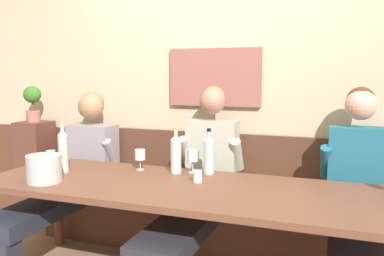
# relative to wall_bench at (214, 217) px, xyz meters

# --- Properties ---
(room_wall_back) EXTENTS (6.80, 0.12, 2.80)m
(room_wall_back) POSITION_rel_wall_bench_xyz_m (-0.00, 0.26, 1.12)
(room_wall_back) COLOR beige
(room_wall_back) RESTS_ON ground
(wood_wainscot_panel) EXTENTS (6.80, 0.03, 0.91)m
(wood_wainscot_panel) POSITION_rel_wall_bench_xyz_m (0.00, 0.21, 0.17)
(wood_wainscot_panel) COLOR brown
(wood_wainscot_panel) RESTS_ON ground
(wall_bench) EXTENTS (2.98, 0.42, 0.94)m
(wall_bench) POSITION_rel_wall_bench_xyz_m (0.00, 0.00, 0.00)
(wall_bench) COLOR brown
(wall_bench) RESTS_ON ground
(dining_table) EXTENTS (2.68, 0.88, 0.73)m
(dining_table) POSITION_rel_wall_bench_xyz_m (0.00, -0.69, 0.38)
(dining_table) COLOR brown
(dining_table) RESTS_ON ground
(person_right_seat) EXTENTS (0.50, 1.30, 1.27)m
(person_right_seat) POSITION_rel_wall_bench_xyz_m (-1.11, -0.35, 0.35)
(person_right_seat) COLOR #2A2C3B
(person_right_seat) RESTS_ON ground
(person_left_seat) EXTENTS (0.50, 1.29, 1.33)m
(person_left_seat) POSITION_rel_wall_bench_xyz_m (-0.01, -0.38, 0.35)
(person_left_seat) COLOR #332A3C
(person_left_seat) RESTS_ON ground
(person_center_left_seat) EXTENTS (0.50, 1.29, 1.34)m
(person_center_left_seat) POSITION_rel_wall_bench_xyz_m (1.05, -0.36, 0.37)
(person_center_left_seat) COLOR #292C3B
(person_center_left_seat) RESTS_ON ground
(ice_bucket) EXTENTS (0.22, 0.22, 0.18)m
(ice_bucket) POSITION_rel_wall_bench_xyz_m (-0.87, -0.92, 0.53)
(ice_bucket) COLOR #B6BBBF
(ice_bucket) RESTS_ON dining_table
(wine_bottle_amber_mid) EXTENTS (0.07, 0.07, 0.38)m
(wine_bottle_amber_mid) POSITION_rel_wall_bench_xyz_m (-0.93, -0.66, 0.60)
(wine_bottle_amber_mid) COLOR #B6C5BC
(wine_bottle_amber_mid) RESTS_ON dining_table
(wine_bottle_green_tall) EXTENTS (0.07, 0.07, 0.32)m
(wine_bottle_green_tall) POSITION_rel_wall_bench_xyz_m (0.06, -0.35, 0.59)
(wine_bottle_green_tall) COLOR silver
(wine_bottle_green_tall) RESTS_ON dining_table
(wine_bottle_clear_water) EXTENTS (0.08, 0.08, 0.33)m
(wine_bottle_clear_water) POSITION_rel_wall_bench_xyz_m (-0.16, -0.41, 0.59)
(wine_bottle_clear_water) COLOR silver
(wine_bottle_clear_water) RESTS_ON dining_table
(wine_glass_center_front) EXTENTS (0.08, 0.08, 0.15)m
(wine_glass_center_front) POSITION_rel_wall_bench_xyz_m (-0.45, -0.41, 0.55)
(wine_glass_center_front) COLOR silver
(wine_glass_center_front) RESTS_ON dining_table
(wine_glass_center_rear) EXTENTS (0.07, 0.07, 0.14)m
(wine_glass_center_rear) POSITION_rel_wall_bench_xyz_m (-1.08, -0.61, 0.54)
(wine_glass_center_rear) COLOR silver
(wine_glass_center_rear) RESTS_ON dining_table
(wine_glass_mid_left) EXTENTS (0.07, 0.07, 0.17)m
(wine_glass_mid_left) POSITION_rel_wall_bench_xyz_m (-0.05, -0.36, 0.56)
(wine_glass_mid_left) COLOR silver
(wine_glass_mid_left) RESTS_ON dining_table
(water_tumbler_right) EXTENTS (0.06, 0.06, 0.08)m
(water_tumbler_right) POSITION_rel_wall_bench_xyz_m (0.06, -0.59, 0.48)
(water_tumbler_right) COLOR silver
(water_tumbler_right) RESTS_ON dining_table
(corner_pedestal) EXTENTS (0.28, 0.28, 0.98)m
(corner_pedestal) POSITION_rel_wall_bench_xyz_m (-1.79, 0.03, 0.21)
(corner_pedestal) COLOR brown
(corner_pedestal) RESTS_ON ground
(potted_plant) EXTENTS (0.16, 0.16, 0.34)m
(potted_plant) POSITION_rel_wall_bench_xyz_m (-1.79, 0.03, 0.89)
(potted_plant) COLOR #AC6456
(potted_plant) RESTS_ON corner_pedestal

